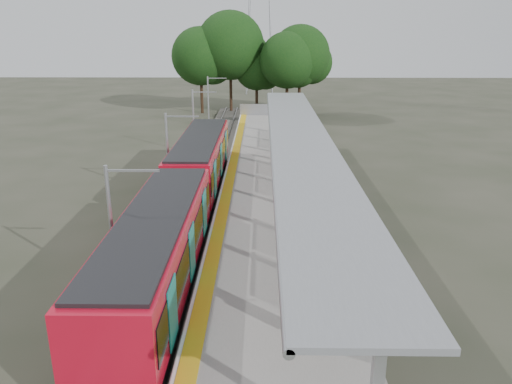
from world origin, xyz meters
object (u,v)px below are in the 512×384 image
at_px(litter_bin, 311,210).
at_px(info_pillar_near, 306,314).
at_px(bench_mid, 299,169).
at_px(bench_far, 301,144).
at_px(info_pillar_far, 286,151).
at_px(bench_near, 351,295).
at_px(train, 184,194).

bearing_deg(litter_bin, info_pillar_near, -96.10).
relative_size(bench_mid, bench_far, 0.82).
bearing_deg(info_pillar_far, bench_mid, -62.35).
height_order(bench_mid, info_pillar_near, info_pillar_near).
xyz_separation_m(bench_far, info_pillar_near, (-1.69, -24.84, 0.25)).
xyz_separation_m(bench_mid, info_pillar_near, (-1.03, -17.92, 0.35)).
height_order(info_pillar_far, litter_bin, info_pillar_far).
distance_m(bench_near, info_pillar_near, 2.41).
relative_size(bench_near, litter_bin, 1.98).
distance_m(train, bench_far, 15.59).
bearing_deg(bench_mid, bench_near, -94.00).
xyz_separation_m(bench_near, bench_mid, (-0.66, 16.23, -0.05)).
distance_m(bench_mid, info_pillar_near, 17.95).
distance_m(bench_far, info_pillar_near, 24.90).
bearing_deg(bench_mid, bench_far, 78.30).
bearing_deg(bench_near, litter_bin, 76.94).
bearing_deg(train, bench_far, 62.89).
bearing_deg(bench_mid, info_pillar_far, 94.31).
height_order(train, bench_far, train).
height_order(bench_far, info_pillar_near, info_pillar_near).
xyz_separation_m(bench_near, info_pillar_near, (-1.69, -1.69, 0.30)).
xyz_separation_m(train, bench_mid, (6.45, 6.95, -0.56)).
relative_size(train, bench_mid, 19.54).
bearing_deg(litter_bin, bench_far, 87.75).
bearing_deg(info_pillar_near, bench_far, 106.39).
bearing_deg(train, litter_bin, -4.02).
bearing_deg(train, bench_mid, 47.12).
bearing_deg(bench_near, info_pillar_far, 77.16).
bearing_deg(bench_near, bench_mid, 75.57).
bearing_deg(info_pillar_near, bench_mid, 106.97).
distance_m(bench_near, bench_mid, 16.24).
xyz_separation_m(train, litter_bin, (6.54, -0.46, -0.65)).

